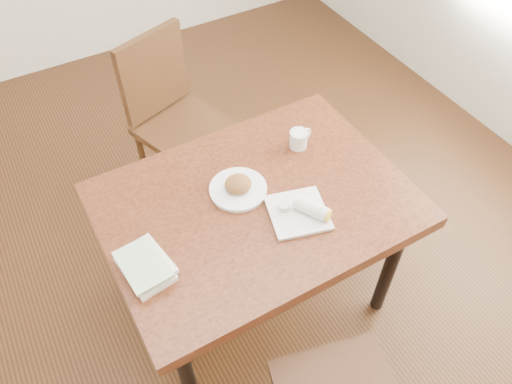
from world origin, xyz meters
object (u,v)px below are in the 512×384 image
plate_scone (238,188)px  coffee_mug (299,138)px  table (256,213)px  plate_burrito (302,211)px  chair_far (172,111)px  book_stack (145,266)px

plate_scone → coffee_mug: coffee_mug is taller
table → coffee_mug: 0.38m
coffee_mug → plate_burrito: 0.39m
table → coffee_mug: size_ratio=10.36×
chair_far → table: bearing=-90.4°
chair_far → plate_burrito: chair_far is taller
table → book_stack: size_ratio=5.16×
chair_far → book_stack: chair_far is taller
table → coffee_mug: coffee_mug is taller
table → book_stack: book_stack is taller
book_stack → plate_scone: bearing=19.8°
book_stack → plate_burrito: bearing=-5.9°
plate_scone → book_stack: plate_scone is taller
table → book_stack: (-0.49, -0.09, 0.11)m
chair_far → book_stack: size_ratio=4.12×
plate_scone → book_stack: 0.48m
plate_burrito → book_stack: plate_burrito is taller
table → plate_burrito: (0.12, -0.15, 0.10)m
plate_scone → plate_burrito: size_ratio=0.86×
plate_burrito → book_stack: (-0.61, 0.06, 0.00)m
table → plate_scone: bearing=116.6°
plate_scone → table: bearing=-63.4°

